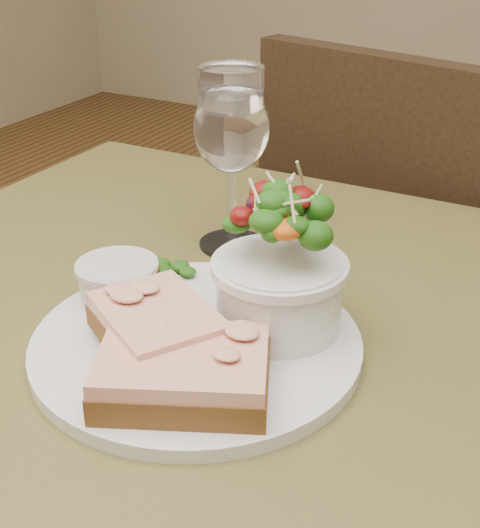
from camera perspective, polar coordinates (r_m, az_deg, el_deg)
The scene contains 9 objects.
cafe_table at distance 0.69m, azimuth -2.85°, elevation -12.89°, with size 0.80×0.80×0.75m.
chair_far at distance 1.37m, azimuth 13.32°, elevation -9.12°, with size 0.51×0.51×0.90m.
dinner_plate at distance 0.61m, azimuth -3.40°, elevation -6.20°, with size 0.27×0.27×0.01m, color white.
sandwich_front at distance 0.54m, azimuth -4.44°, elevation -8.34°, with size 0.15×0.13×0.03m.
sandwich_back at distance 0.58m, azimuth -6.44°, elevation -4.74°, with size 0.13×0.12×0.03m.
ramekin at distance 0.66m, azimuth -9.46°, elevation -1.19°, with size 0.07×0.07×0.04m.
salad_bowl at distance 0.59m, azimuth 3.11°, elevation 0.09°, with size 0.10×0.10×0.13m.
garnish at distance 0.69m, azimuth -6.17°, elevation -0.62°, with size 0.05×0.04×0.02m.
wine_glass at distance 0.74m, azimuth -0.67°, elevation 10.09°, with size 0.08×0.08×0.18m.
Camera 1 is at (0.28, -0.45, 1.09)m, focal length 50.00 mm.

